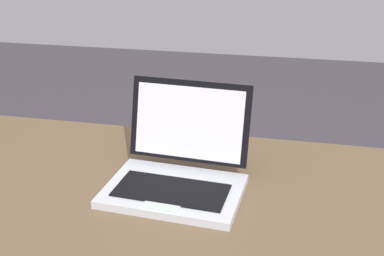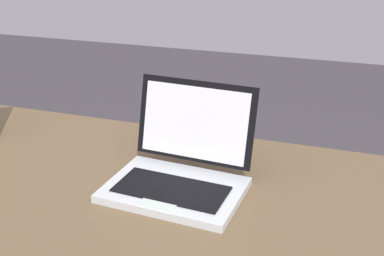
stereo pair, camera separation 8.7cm
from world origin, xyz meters
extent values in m
cube|color=brown|center=(0.00, 0.00, 0.73)|extent=(1.45, 0.67, 0.03)
cube|color=silver|center=(0.03, 0.03, 0.75)|extent=(0.27, 0.20, 0.02)
cube|color=black|center=(0.03, 0.02, 0.76)|extent=(0.22, 0.11, 0.00)
cube|color=silver|center=(0.02, -0.04, 0.76)|extent=(0.07, 0.03, 0.00)
cube|color=black|center=(0.04, 0.14, 0.86)|extent=(0.25, 0.07, 0.16)
cube|color=white|center=(0.04, 0.13, 0.86)|extent=(0.23, 0.05, 0.14)
cube|color=#4CF259|center=(0.04, 0.13, 0.83)|extent=(0.21, 0.02, 0.01)
camera|label=1|loc=(0.23, -0.75, 1.23)|focal=45.13mm
camera|label=2|loc=(0.32, -0.73, 1.23)|focal=45.13mm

